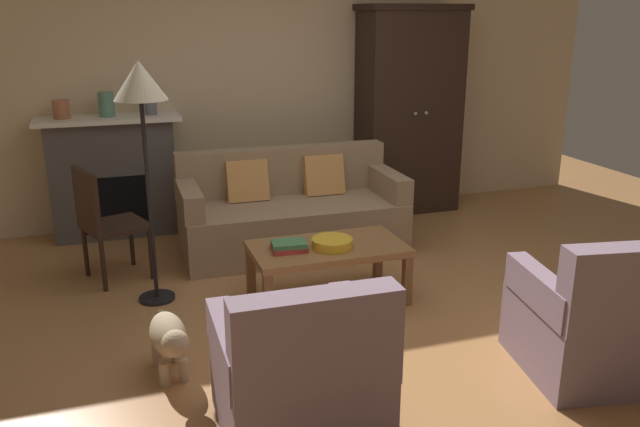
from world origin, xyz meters
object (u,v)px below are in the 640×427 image
Objects in this scene: couch at (291,214)px; side_chair_wooden at (103,218)px; mantel_vase_slate at (150,98)px; floor_lamp at (141,95)px; book_stack at (289,246)px; fruit_bowl at (332,243)px; mantel_vase_terracotta at (61,110)px; armchair_near_left at (301,379)px; armoire at (409,110)px; fireplace at (113,176)px; dog at (169,337)px; armchair_near_right at (597,323)px; mantel_vase_jade at (106,104)px; coffee_table at (328,253)px.

side_chair_wooden reaches higher than couch.
floor_lamp is at bearing -95.98° from mantel_vase_slate.
side_chair_wooden is (-1.22, 0.90, 0.06)m from book_stack.
mantel_vase_slate is (-1.04, 2.04, 0.82)m from fruit_bowl.
mantel_vase_terracotta reaches higher than armchair_near_left.
couch is at bearing 73.47° from book_stack.
armoire is at bearing 28.21° from couch.
fireplace is at bearing 97.54° from floor_lamp.
couch reaches higher than dog.
couch is 2.20× the size of armchair_near_left.
couch is 1.67m from mantel_vase_slate.
mantel_vase_jade is at bearing 126.34° from armchair_near_right.
side_chair_wooden is (-3.06, -1.05, -0.54)m from armoire.
mantel_vase_slate is at bearing 117.09° from coffee_table.
mantel_vase_terracotta is at bearing 154.60° from couch.
side_chair_wooden is (-0.11, -1.11, -0.72)m from mantel_vase_jade.
book_stack is 0.85× the size of mantel_vase_slate.
armoire reaches higher than armchair_near_right.
mantel_vase_slate is (0.76, 0.00, 0.07)m from mantel_vase_terracotta.
side_chair_wooden is at bearing 101.11° from dog.
mantel_vase_terracotta is 0.09× the size of floor_lamp.
couch is 1.76× the size of coffee_table.
mantel_vase_terracotta is at bearing 130.25° from armchair_near_right.
fruit_bowl is at bearing -31.47° from side_chair_wooden.
armchair_near_right is (2.52, -3.45, -0.25)m from fireplace.
armoire is at bearing -1.17° from mantel_vase_jade.
floor_lamp is at bearing 89.27° from dog.
fireplace is 2.73m from dog.
book_stack is at bearing -70.06° from mantel_vase_slate.
fruit_bowl is at bearing -63.10° from mantel_vase_slate.
couch reaches higher than coffee_table.
dog is (0.31, -1.58, -0.27)m from side_chair_wooden.
fireplace is 3.56m from armchair_near_left.
couch is 1.13× the size of floor_lamp.
coffee_table is 3.77× the size of fruit_bowl.
floor_lamp is (-0.89, 0.41, 1.03)m from book_stack.
armchair_near_right reaches higher than fruit_bowl.
side_chair_wooden reaches higher than armchair_near_left.
armoire is at bearing 29.24° from floor_lamp.
armchair_near_left is 1.77m from armchair_near_right.
fireplace is 0.74m from mantel_vase_terracotta.
floor_lamp reaches higher than armchair_near_right.
fruit_bowl is at bearing -48.66° from mantel_vase_terracotta.
armoire is 9.58× the size of mantel_vase_jade.
mantel_vase_jade reaches higher than mantel_vase_terracotta.
mantel_vase_jade reaches higher than armchair_near_right.
armchair_near_left is at bearing -113.88° from coffee_table.
floor_lamp is at bearing 141.49° from armchair_near_right.
armchair_near_left is (-0.67, -1.42, -0.14)m from fruit_bowl.
book_stack is at bearing -176.95° from coffee_table.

